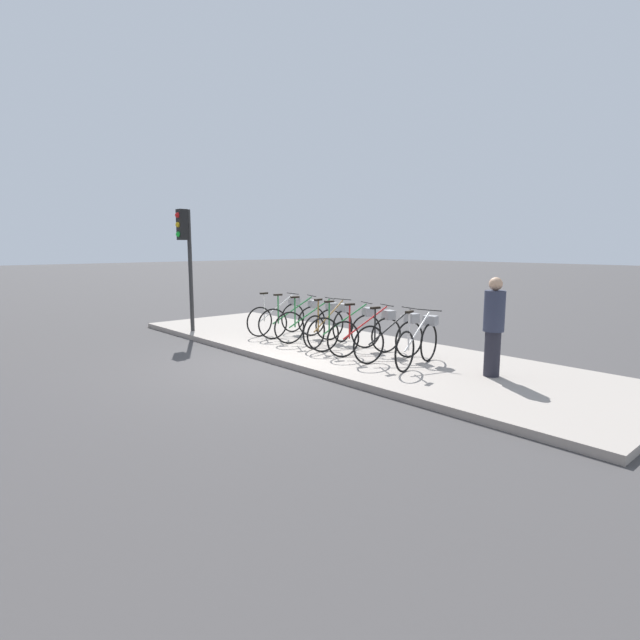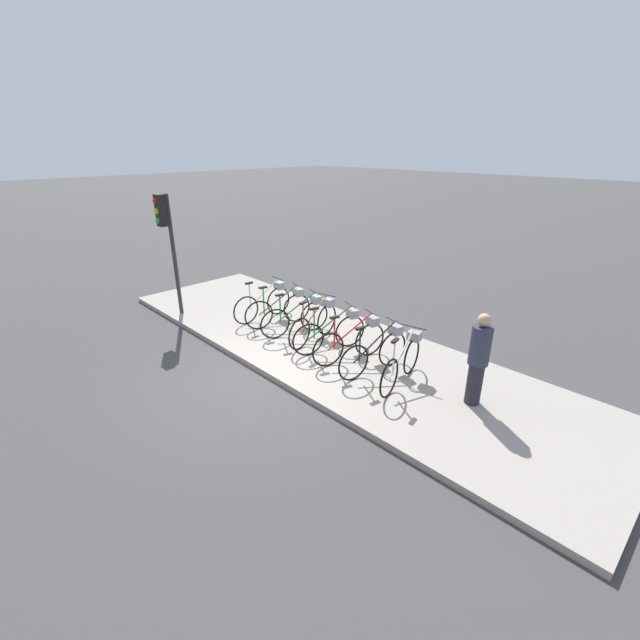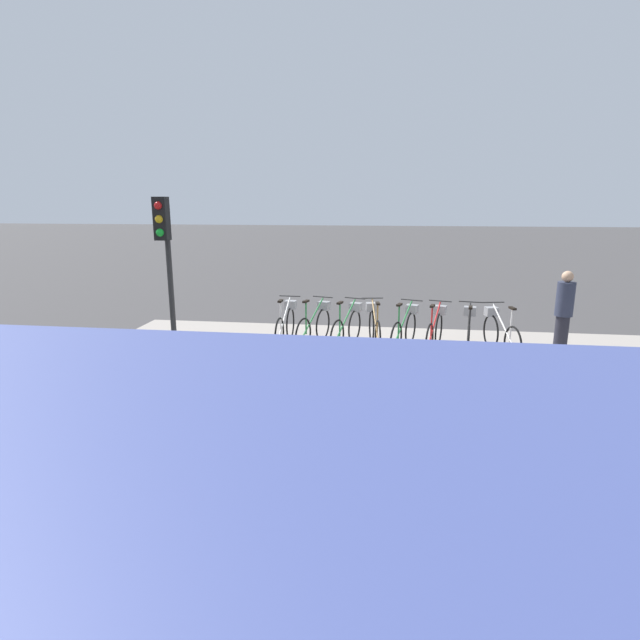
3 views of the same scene
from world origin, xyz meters
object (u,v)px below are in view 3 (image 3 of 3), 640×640
Objects in this scene: parked_bicycle_4 at (405,329)px; parked_bicycle_6 at (469,331)px; parked_bicycle_0 at (286,324)px; parked_bicycle_3 at (374,327)px; pedestrian at (564,310)px; parked_bicycle_1 at (315,325)px; traffic_light at (165,245)px; parked_bicycle_2 at (348,326)px; parked_bicycle_7 at (500,332)px; parked_bicycle_5 at (435,330)px.

parked_bicycle_4 is 0.96× the size of parked_bicycle_6.
parked_bicycle_0 is 1.85m from parked_bicycle_3.
pedestrian is at bearing 1.98° from parked_bicycle_0.
parked_bicycle_1 and parked_bicycle_6 have the same top height.
traffic_light is (-2.49, -1.52, 1.75)m from parked_bicycle_1.
parked_bicycle_1 is 1.01× the size of pedestrian.
parked_bicycle_0 is 1.31m from parked_bicycle_2.
parked_bicycle_2 and parked_bicycle_3 have the same top height.
traffic_light reaches higher than parked_bicycle_7.
parked_bicycle_3 is 1.23m from parked_bicycle_5.
pedestrian reaches higher than parked_bicycle_3.
parked_bicycle_0 is 0.57× the size of traffic_light.
parked_bicycle_5 is 2.56m from pedestrian.
pedestrian reaches higher than parked_bicycle_2.
parked_bicycle_6 is at bearing -2.30° from parked_bicycle_2.
parked_bicycle_4 is (2.48, -0.08, 0.00)m from parked_bicycle_0.
parked_bicycle_3 is at bearing -177.20° from pedestrian.
traffic_light is at bearing -155.34° from parked_bicycle_2.
parked_bicycle_7 is at bearing -1.53° from parked_bicycle_0.
parked_bicycle_1 is at bearing 175.52° from parked_bicycle_2.
traffic_light is at bearing -167.42° from parked_bicycle_7.
parked_bicycle_6 is at bearing -169.98° from pedestrian.
parked_bicycle_7 is at bearing 12.58° from traffic_light.
parked_bicycle_1 is at bearing 177.21° from parked_bicycle_6.
parked_bicycle_4 is 1.00× the size of pedestrian.
parked_bicycle_1 is at bearing 31.29° from traffic_light.
traffic_light is (-7.46, -1.69, 1.34)m from pedestrian.
pedestrian reaches higher than parked_bicycle_0.
pedestrian is (5.58, 0.19, 0.41)m from parked_bicycle_0.
parked_bicycle_4 and parked_bicycle_6 have the same top height.
parked_bicycle_4 is 4.90m from traffic_light.
parked_bicycle_3 is at bearing 22.06° from traffic_light.
parked_bicycle_7 is at bearing 1.79° from parked_bicycle_6.
parked_bicycle_6 is at bearing -2.07° from parked_bicycle_0.
parked_bicycle_4 is 0.99× the size of parked_bicycle_5.
parked_bicycle_0 is 3.73m from parked_bicycle_6.
traffic_light reaches higher than parked_bicycle_4.
parked_bicycle_1 is 1.86m from parked_bicycle_4.
parked_bicycle_0 is at bearing -178.02° from pedestrian.
parked_bicycle_2 and parked_bicycle_4 have the same top height.
parked_bicycle_0 is at bearing 178.47° from parked_bicycle_7.
parked_bicycle_1 is 0.99× the size of parked_bicycle_7.
parked_bicycle_1 is 2.46m from parked_bicycle_5.
parked_bicycle_1 is at bearing 177.17° from parked_bicycle_5.
pedestrian is (2.50, 0.30, 0.41)m from parked_bicycle_5.
parked_bicycle_7 is at bearing -0.51° from parked_bicycle_5.
parked_bicycle_1 and parked_bicycle_5 have the same top height.
pedestrian is at bearing 12.79° from traffic_light.
pedestrian reaches higher than parked_bicycle_7.
parked_bicycle_6 is at bearing -2.79° from parked_bicycle_1.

